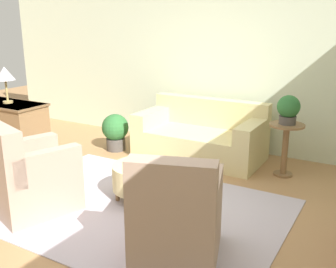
{
  "coord_description": "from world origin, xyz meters",
  "views": [
    {
      "loc": [
        2.35,
        -3.25,
        2.01
      ],
      "look_at": [
        0.15,
        0.55,
        0.75
      ],
      "focal_mm": 42.0,
      "sensor_mm": 36.0,
      "label": 1
    }
  ],
  "objects_px": {
    "armchair_left": "(29,178)",
    "dresser": "(11,132)",
    "armchair_right": "(177,220)",
    "potted_plant_on_side_table": "(288,109)",
    "table_lamp": "(5,75)",
    "ottoman_table": "(143,177)",
    "potted_plant_floor": "(115,130)",
    "couch": "(201,137)",
    "side_table": "(286,142)"
  },
  "relations": [
    {
      "from": "armchair_right",
      "to": "potted_plant_on_side_table",
      "type": "distance_m",
      "value": 2.52
    },
    {
      "from": "couch",
      "to": "ottoman_table",
      "type": "xyz_separation_m",
      "value": [
        0.06,
        -1.69,
        -0.04
      ]
    },
    {
      "from": "potted_plant_on_side_table",
      "to": "potted_plant_floor",
      "type": "xyz_separation_m",
      "value": [
        -2.63,
        -0.26,
        -0.6
      ]
    },
    {
      "from": "armchair_left",
      "to": "side_table",
      "type": "bearing_deg",
      "value": 49.14
    },
    {
      "from": "potted_plant_floor",
      "to": "table_lamp",
      "type": "relative_size",
      "value": 1.15
    },
    {
      "from": "armchair_right",
      "to": "potted_plant_floor",
      "type": "bearing_deg",
      "value": 136.84
    },
    {
      "from": "potted_plant_floor",
      "to": "side_table",
      "type": "bearing_deg",
      "value": 5.66
    },
    {
      "from": "armchair_right",
      "to": "potted_plant_floor",
      "type": "xyz_separation_m",
      "value": [
        -2.33,
        2.18,
        -0.06
      ]
    },
    {
      "from": "potted_plant_on_side_table",
      "to": "potted_plant_floor",
      "type": "bearing_deg",
      "value": -174.34
    },
    {
      "from": "armchair_right",
      "to": "ottoman_table",
      "type": "relative_size",
      "value": 1.41
    },
    {
      "from": "armchair_left",
      "to": "ottoman_table",
      "type": "bearing_deg",
      "value": 45.73
    },
    {
      "from": "couch",
      "to": "side_table",
      "type": "xyz_separation_m",
      "value": [
        1.3,
        -0.14,
        0.16
      ]
    },
    {
      "from": "couch",
      "to": "dresser",
      "type": "relative_size",
      "value": 1.72
    },
    {
      "from": "potted_plant_on_side_table",
      "to": "potted_plant_floor",
      "type": "height_order",
      "value": "potted_plant_on_side_table"
    },
    {
      "from": "couch",
      "to": "dresser",
      "type": "distance_m",
      "value": 2.81
    },
    {
      "from": "potted_plant_floor",
      "to": "dresser",
      "type": "bearing_deg",
      "value": -129.11
    },
    {
      "from": "side_table",
      "to": "potted_plant_on_side_table",
      "type": "distance_m",
      "value": 0.45
    },
    {
      "from": "side_table",
      "to": "armchair_right",
      "type": "bearing_deg",
      "value": -97.04
    },
    {
      "from": "potted_plant_on_side_table",
      "to": "armchair_right",
      "type": "bearing_deg",
      "value": -97.04
    },
    {
      "from": "side_table",
      "to": "potted_plant_floor",
      "type": "relative_size",
      "value": 1.21
    },
    {
      "from": "couch",
      "to": "potted_plant_on_side_table",
      "type": "xyz_separation_m",
      "value": [
        1.3,
        -0.14,
        0.61
      ]
    },
    {
      "from": "armchair_left",
      "to": "dresser",
      "type": "xyz_separation_m",
      "value": [
        -1.49,
        0.98,
        0.07
      ]
    },
    {
      "from": "side_table",
      "to": "potted_plant_on_side_table",
      "type": "height_order",
      "value": "potted_plant_on_side_table"
    },
    {
      "from": "armchair_right",
      "to": "potted_plant_floor",
      "type": "relative_size",
      "value": 1.69
    },
    {
      "from": "armchair_right",
      "to": "side_table",
      "type": "height_order",
      "value": "armchair_right"
    },
    {
      "from": "potted_plant_on_side_table",
      "to": "couch",
      "type": "bearing_deg",
      "value": 173.78
    },
    {
      "from": "armchair_right",
      "to": "dresser",
      "type": "xyz_separation_m",
      "value": [
        -3.3,
        0.98,
        0.07
      ]
    },
    {
      "from": "armchair_right",
      "to": "table_lamp",
      "type": "distance_m",
      "value": 3.56
    },
    {
      "from": "side_table",
      "to": "table_lamp",
      "type": "bearing_deg",
      "value": -157.96
    },
    {
      "from": "dresser",
      "to": "potted_plant_on_side_table",
      "type": "xyz_separation_m",
      "value": [
        3.6,
        1.46,
        0.46
      ]
    },
    {
      "from": "armchair_right",
      "to": "potted_plant_on_side_table",
      "type": "bearing_deg",
      "value": 82.96
    },
    {
      "from": "armchair_left",
      "to": "side_table",
      "type": "relative_size",
      "value": 1.39
    },
    {
      "from": "table_lamp",
      "to": "armchair_right",
      "type": "bearing_deg",
      "value": -16.61
    },
    {
      "from": "couch",
      "to": "potted_plant_floor",
      "type": "height_order",
      "value": "couch"
    },
    {
      "from": "ottoman_table",
      "to": "dresser",
      "type": "xyz_separation_m",
      "value": [
        -2.36,
        0.09,
        0.19
      ]
    },
    {
      "from": "ottoman_table",
      "to": "potted_plant_on_side_table",
      "type": "xyz_separation_m",
      "value": [
        1.24,
        1.55,
        0.65
      ]
    },
    {
      "from": "ottoman_table",
      "to": "armchair_left",
      "type": "bearing_deg",
      "value": -134.27
    },
    {
      "from": "couch",
      "to": "potted_plant_floor",
      "type": "distance_m",
      "value": 1.39
    },
    {
      "from": "armchair_left",
      "to": "side_table",
      "type": "height_order",
      "value": "armchair_left"
    },
    {
      "from": "couch",
      "to": "table_lamp",
      "type": "distance_m",
      "value": 2.97
    },
    {
      "from": "potted_plant_on_side_table",
      "to": "table_lamp",
      "type": "height_order",
      "value": "table_lamp"
    },
    {
      "from": "potted_plant_on_side_table",
      "to": "dresser",
      "type": "bearing_deg",
      "value": -157.96
    },
    {
      "from": "couch",
      "to": "armchair_left",
      "type": "xyz_separation_m",
      "value": [
        -0.81,
        -2.59,
        0.08
      ]
    },
    {
      "from": "dresser",
      "to": "potted_plant_floor",
      "type": "height_order",
      "value": "dresser"
    },
    {
      "from": "armchair_left",
      "to": "ottoman_table",
      "type": "relative_size",
      "value": 1.41
    },
    {
      "from": "couch",
      "to": "armchair_right",
      "type": "xyz_separation_m",
      "value": [
        1.0,
        -2.59,
        0.08
      ]
    },
    {
      "from": "side_table",
      "to": "ottoman_table",
      "type": "bearing_deg",
      "value": -128.73
    },
    {
      "from": "couch",
      "to": "potted_plant_on_side_table",
      "type": "relative_size",
      "value": 4.94
    },
    {
      "from": "couch",
      "to": "potted_plant_on_side_table",
      "type": "height_order",
      "value": "potted_plant_on_side_table"
    },
    {
      "from": "side_table",
      "to": "table_lamp",
      "type": "xyz_separation_m",
      "value": [
        -3.6,
        -1.46,
        0.82
      ]
    }
  ]
}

